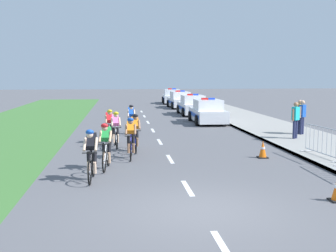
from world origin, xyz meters
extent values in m
plane|color=#56565B|center=(0.00, 0.00, 0.00)|extent=(160.00, 160.00, 0.00)
cube|color=gray|center=(6.69, 14.00, 0.06)|extent=(3.86, 60.00, 0.12)
cube|color=#9E9E99|center=(4.84, 14.00, 0.07)|extent=(0.16, 60.00, 0.13)
cube|color=#3D7033|center=(-7.75, 14.00, 0.00)|extent=(7.00, 60.00, 0.01)
cube|color=white|center=(0.00, -2.10, 0.00)|extent=(0.14, 1.60, 0.01)
cube|color=white|center=(0.00, 1.90, 0.00)|extent=(0.14, 1.60, 0.01)
cube|color=white|center=(0.00, 5.90, 0.00)|extent=(0.14, 1.60, 0.01)
cube|color=white|center=(0.00, 9.90, 0.00)|extent=(0.14, 1.60, 0.01)
cube|color=white|center=(0.00, 13.90, 0.00)|extent=(0.14, 1.60, 0.01)
cube|color=white|center=(0.00, 17.90, 0.00)|extent=(0.14, 1.60, 0.01)
cube|color=white|center=(0.00, 21.90, 0.00)|extent=(0.14, 1.60, 0.01)
cube|color=white|center=(0.00, 25.90, 0.00)|extent=(0.14, 1.60, 0.01)
torus|color=black|center=(-2.63, 2.53, 0.36)|extent=(0.08, 0.73, 0.72)
cylinder|color=#99999E|center=(-2.63, 2.53, 0.36)|extent=(0.06, 0.06, 0.06)
torus|color=black|center=(-2.59, 3.53, 0.36)|extent=(0.08, 0.73, 0.72)
cylinder|color=#99999E|center=(-2.59, 3.53, 0.36)|extent=(0.06, 0.06, 0.06)
cylinder|color=black|center=(-2.61, 2.98, 0.90)|extent=(0.06, 0.55, 0.04)
cylinder|color=black|center=(-2.62, 2.80, 0.58)|extent=(0.06, 0.48, 0.63)
cylinder|color=black|center=(-2.61, 3.18, 0.60)|extent=(0.04, 0.04, 0.65)
cylinder|color=black|center=(-2.63, 2.63, 0.88)|extent=(0.42, 0.05, 0.03)
cube|color=black|center=(-2.61, 3.18, 0.94)|extent=(0.11, 0.22, 0.05)
cube|color=black|center=(-2.61, 3.05, 1.14)|extent=(0.30, 0.55, 0.47)
cube|color=black|center=(-2.61, 3.17, 0.98)|extent=(0.29, 0.21, 0.18)
cylinder|color=black|center=(-2.52, 3.11, 0.64)|extent=(0.12, 0.23, 0.40)
cylinder|color=beige|center=(-2.52, 3.03, 0.37)|extent=(0.10, 0.16, 0.36)
cylinder|color=black|center=(-2.70, 3.12, 0.64)|extent=(0.12, 0.17, 0.40)
cylinder|color=beige|center=(-2.70, 3.04, 0.37)|extent=(0.10, 0.13, 0.36)
cylinder|color=beige|center=(-2.46, 2.83, 1.09)|extent=(0.09, 0.40, 0.35)
cylinder|color=beige|center=(-2.78, 2.85, 1.09)|extent=(0.09, 0.40, 0.35)
sphere|color=beige|center=(-2.62, 2.75, 1.38)|extent=(0.19, 0.19, 0.19)
ellipsoid|color=blue|center=(-2.62, 2.74, 1.45)|extent=(0.24, 0.32, 0.24)
torus|color=black|center=(-2.29, 3.99, 0.36)|extent=(0.12, 0.72, 0.72)
cylinder|color=#99999E|center=(-2.29, 3.99, 0.36)|extent=(0.07, 0.07, 0.06)
torus|color=black|center=(-2.18, 4.99, 0.36)|extent=(0.12, 0.72, 0.72)
cylinder|color=#99999E|center=(-2.18, 4.99, 0.36)|extent=(0.07, 0.07, 0.06)
cylinder|color=silver|center=(-2.24, 4.44, 0.90)|extent=(0.09, 0.55, 0.04)
cylinder|color=silver|center=(-2.26, 4.27, 0.58)|extent=(0.09, 0.48, 0.63)
cylinder|color=silver|center=(-2.22, 4.64, 0.60)|extent=(0.04, 0.04, 0.65)
cylinder|color=black|center=(-2.28, 4.09, 0.88)|extent=(0.42, 0.07, 0.03)
cube|color=black|center=(-2.22, 4.64, 0.94)|extent=(0.12, 0.23, 0.05)
cube|color=green|center=(-2.23, 4.51, 1.14)|extent=(0.34, 0.58, 0.45)
cube|color=black|center=(-2.22, 4.63, 0.98)|extent=(0.30, 0.23, 0.18)
cylinder|color=black|center=(-2.14, 4.57, 0.64)|extent=(0.13, 0.23, 0.40)
cylinder|color=tan|center=(-2.14, 4.49, 0.37)|extent=(0.11, 0.16, 0.36)
cylinder|color=black|center=(-2.31, 4.59, 0.64)|extent=(0.13, 0.18, 0.40)
cylinder|color=tan|center=(-2.32, 4.51, 0.37)|extent=(0.10, 0.13, 0.36)
cylinder|color=tan|center=(-2.10, 4.28, 1.09)|extent=(0.12, 0.41, 0.35)
cylinder|color=tan|center=(-2.41, 4.32, 1.09)|extent=(0.12, 0.41, 0.35)
sphere|color=tan|center=(-2.26, 4.22, 1.38)|extent=(0.19, 0.19, 0.19)
ellipsoid|color=red|center=(-2.27, 4.21, 1.45)|extent=(0.26, 0.34, 0.24)
torus|color=black|center=(-1.42, 5.67, 0.36)|extent=(0.08, 0.73, 0.72)
cylinder|color=#99999E|center=(-1.42, 5.67, 0.36)|extent=(0.06, 0.06, 0.06)
torus|color=black|center=(-1.37, 6.66, 0.36)|extent=(0.08, 0.73, 0.72)
cylinder|color=#99999E|center=(-1.37, 6.66, 0.36)|extent=(0.06, 0.06, 0.06)
cylinder|color=#1E1E99|center=(-1.40, 6.12, 0.90)|extent=(0.06, 0.55, 0.04)
cylinder|color=#1E1E99|center=(-1.41, 5.94, 0.58)|extent=(0.06, 0.48, 0.63)
cylinder|color=#1E1E99|center=(-1.39, 6.32, 0.60)|extent=(0.04, 0.04, 0.65)
cylinder|color=black|center=(-1.42, 5.77, 0.88)|extent=(0.42, 0.05, 0.03)
cube|color=black|center=(-1.39, 6.32, 0.94)|extent=(0.11, 0.22, 0.05)
cube|color=orange|center=(-1.40, 6.19, 1.14)|extent=(0.31, 0.56, 0.45)
cube|color=black|center=(-1.39, 6.31, 0.98)|extent=(0.29, 0.21, 0.18)
cylinder|color=black|center=(-1.30, 6.25, 0.64)|extent=(0.12, 0.23, 0.40)
cylinder|color=#9E7051|center=(-1.31, 6.17, 0.37)|extent=(0.10, 0.16, 0.36)
cylinder|color=black|center=(-1.48, 6.26, 0.64)|extent=(0.12, 0.17, 0.40)
cylinder|color=#9E7051|center=(-1.49, 6.18, 0.37)|extent=(0.10, 0.13, 0.36)
cylinder|color=#9E7051|center=(-1.25, 5.97, 1.09)|extent=(0.10, 0.40, 0.35)
cylinder|color=#9E7051|center=(-1.57, 5.98, 1.09)|extent=(0.10, 0.40, 0.35)
sphere|color=#9E7051|center=(-1.41, 5.89, 1.38)|extent=(0.19, 0.19, 0.19)
ellipsoid|color=blue|center=(-1.41, 5.88, 1.45)|extent=(0.25, 0.33, 0.24)
torus|color=black|center=(-1.19, 7.08, 0.36)|extent=(0.06, 0.72, 0.72)
cylinder|color=#99999E|center=(-1.19, 7.08, 0.36)|extent=(0.06, 0.06, 0.06)
torus|color=black|center=(-1.20, 8.08, 0.36)|extent=(0.06, 0.72, 0.72)
cylinder|color=#99999E|center=(-1.20, 8.08, 0.36)|extent=(0.06, 0.06, 0.06)
cylinder|color=#1E1E99|center=(-1.20, 7.53, 0.90)|extent=(0.04, 0.55, 0.04)
cylinder|color=#1E1E99|center=(-1.19, 7.36, 0.58)|extent=(0.05, 0.48, 0.63)
cylinder|color=#1E1E99|center=(-1.20, 7.73, 0.60)|extent=(0.04, 0.04, 0.65)
cylinder|color=black|center=(-1.19, 7.18, 0.88)|extent=(0.42, 0.03, 0.03)
cube|color=black|center=(-1.20, 7.73, 0.94)|extent=(0.10, 0.22, 0.05)
cube|color=orange|center=(-1.20, 7.61, 1.14)|extent=(0.29, 0.55, 0.47)
cube|color=black|center=(-1.20, 7.72, 0.98)|extent=(0.28, 0.20, 0.18)
cylinder|color=black|center=(-1.11, 7.67, 0.64)|extent=(0.11, 0.22, 0.40)
cylinder|color=#9E7051|center=(-1.11, 7.59, 0.37)|extent=(0.09, 0.16, 0.36)
cylinder|color=black|center=(-1.29, 7.67, 0.64)|extent=(0.11, 0.17, 0.40)
cylinder|color=#9E7051|center=(-1.29, 7.59, 0.37)|extent=(0.09, 0.12, 0.36)
cylinder|color=#9E7051|center=(-1.03, 7.39, 1.09)|extent=(0.08, 0.40, 0.35)
cylinder|color=#9E7051|center=(-1.35, 7.39, 1.09)|extent=(0.08, 0.40, 0.35)
sphere|color=#9E7051|center=(-1.19, 7.31, 1.38)|extent=(0.19, 0.19, 0.19)
ellipsoid|color=black|center=(-1.19, 7.30, 1.45)|extent=(0.23, 0.32, 0.24)
torus|color=black|center=(-1.93, 8.18, 0.36)|extent=(0.10, 0.73, 0.72)
cylinder|color=#99999E|center=(-1.93, 8.18, 0.36)|extent=(0.06, 0.06, 0.06)
torus|color=black|center=(-2.01, 9.18, 0.36)|extent=(0.10, 0.73, 0.72)
cylinder|color=#99999E|center=(-2.01, 9.18, 0.36)|extent=(0.06, 0.06, 0.06)
cylinder|color=white|center=(-1.96, 8.63, 0.90)|extent=(0.08, 0.55, 0.04)
cylinder|color=white|center=(-1.95, 8.45, 0.58)|extent=(0.08, 0.48, 0.63)
cylinder|color=white|center=(-1.98, 8.83, 0.60)|extent=(0.04, 0.04, 0.65)
cylinder|color=black|center=(-1.94, 8.28, 0.88)|extent=(0.42, 0.06, 0.03)
cube|color=black|center=(-1.98, 8.83, 0.94)|extent=(0.12, 0.23, 0.05)
cube|color=pink|center=(-1.97, 8.70, 1.14)|extent=(0.32, 0.56, 0.47)
cube|color=black|center=(-1.98, 8.82, 0.98)|extent=(0.30, 0.22, 0.18)
cylinder|color=black|center=(-1.89, 8.78, 0.64)|extent=(0.13, 0.23, 0.40)
cylinder|color=beige|center=(-1.88, 8.70, 0.37)|extent=(0.10, 0.16, 0.36)
cylinder|color=black|center=(-2.07, 8.76, 0.64)|extent=(0.12, 0.18, 0.40)
cylinder|color=beige|center=(-2.06, 8.68, 0.37)|extent=(0.10, 0.13, 0.36)
cylinder|color=beige|center=(-1.79, 8.50, 1.09)|extent=(0.11, 0.41, 0.35)
cylinder|color=beige|center=(-2.11, 8.48, 1.09)|extent=(0.11, 0.41, 0.35)
sphere|color=beige|center=(-1.95, 8.40, 1.38)|extent=(0.19, 0.19, 0.19)
ellipsoid|color=yellow|center=(-1.95, 8.39, 1.45)|extent=(0.25, 0.33, 0.24)
torus|color=black|center=(-2.20, 9.28, 0.36)|extent=(0.11, 0.72, 0.72)
cylinder|color=#99999E|center=(-2.20, 9.28, 0.36)|extent=(0.07, 0.07, 0.06)
torus|color=black|center=(-2.30, 10.28, 0.36)|extent=(0.11, 0.72, 0.72)
cylinder|color=#99999E|center=(-2.30, 10.28, 0.36)|extent=(0.07, 0.07, 0.06)
cylinder|color=silver|center=(-2.24, 9.73, 0.90)|extent=(0.09, 0.55, 0.04)
cylinder|color=silver|center=(-2.23, 9.56, 0.58)|extent=(0.09, 0.48, 0.63)
cylinder|color=silver|center=(-2.26, 9.93, 0.60)|extent=(0.04, 0.04, 0.65)
cylinder|color=black|center=(-2.21, 9.38, 0.88)|extent=(0.42, 0.07, 0.03)
cube|color=black|center=(-2.26, 9.93, 0.94)|extent=(0.12, 0.23, 0.05)
cube|color=red|center=(-2.25, 9.81, 1.14)|extent=(0.33, 0.57, 0.46)
cube|color=black|center=(-2.26, 9.92, 0.98)|extent=(0.30, 0.23, 0.18)
cylinder|color=black|center=(-2.17, 9.88, 0.64)|extent=(0.13, 0.23, 0.40)
cylinder|color=tan|center=(-2.16, 9.80, 0.37)|extent=(0.10, 0.16, 0.36)
cylinder|color=black|center=(-2.35, 9.86, 0.64)|extent=(0.13, 0.18, 0.40)
cylinder|color=tan|center=(-2.34, 9.78, 0.37)|extent=(0.10, 0.13, 0.36)
cylinder|color=tan|center=(-2.07, 9.61, 1.09)|extent=(0.11, 0.41, 0.35)
cylinder|color=tan|center=(-2.39, 9.58, 1.09)|extent=(0.11, 0.41, 0.35)
sphere|color=tan|center=(-2.22, 9.51, 1.38)|extent=(0.19, 0.19, 0.19)
ellipsoid|color=yellow|center=(-2.22, 9.50, 1.45)|extent=(0.26, 0.34, 0.24)
torus|color=black|center=(-1.20, 12.09, 0.36)|extent=(0.06, 0.72, 0.72)
cylinder|color=#99999E|center=(-1.20, 12.09, 0.36)|extent=(0.06, 0.06, 0.06)
torus|color=black|center=(-1.22, 13.09, 0.36)|extent=(0.06, 0.72, 0.72)
cylinder|color=#99999E|center=(-1.22, 13.09, 0.36)|extent=(0.06, 0.06, 0.06)
cylinder|color=#1E1E99|center=(-1.21, 12.54, 0.90)|extent=(0.05, 0.55, 0.04)
cylinder|color=#1E1E99|center=(-1.21, 12.36, 0.58)|extent=(0.05, 0.48, 0.63)
cylinder|color=#1E1E99|center=(-1.22, 12.74, 0.60)|extent=(0.04, 0.04, 0.65)
cylinder|color=black|center=(-1.20, 12.19, 0.88)|extent=(0.42, 0.04, 0.03)
cube|color=black|center=(-1.22, 12.74, 0.94)|extent=(0.11, 0.22, 0.05)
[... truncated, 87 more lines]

